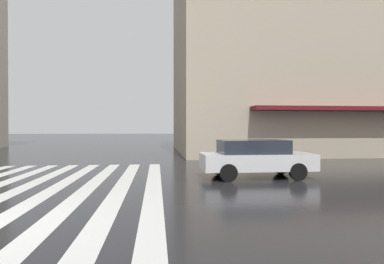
{
  "coord_description": "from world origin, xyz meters",
  "views": [
    {
      "loc": [
        -6.53,
        -3.23,
        1.84
      ],
      "look_at": [
        7.39,
        -4.72,
        1.69
      ],
      "focal_mm": 31.03,
      "sensor_mm": 36.0,
      "label": 1
    }
  ],
  "objects": [
    {
      "name": "haussmann_block_corner",
      "position": [
        19.62,
        -17.44,
        10.62
      ],
      "size": [
        15.45,
        25.03,
        21.7
      ],
      "color": "tan",
      "rests_on": "ground_plane"
    },
    {
      "name": "car_white",
      "position": [
        5.5,
        -6.89,
        0.76
      ],
      "size": [
        1.85,
        4.1,
        1.41
      ],
      "color": "silver",
      "rests_on": "ground_plane"
    },
    {
      "name": "zebra_crossing",
      "position": [
        4.0,
        0.37,
        0.0
      ],
      "size": [
        13.0,
        7.5,
        0.01
      ],
      "color": "silver",
      "rests_on": "ground_plane"
    }
  ]
}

